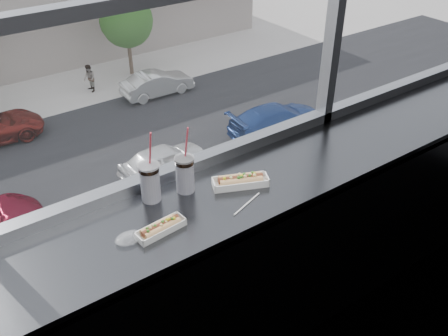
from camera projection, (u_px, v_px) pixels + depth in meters
wall_back_lower at (188, 251)px, 2.89m from camera, size 6.00×0.00×6.00m
counter at (213, 203)px, 2.41m from camera, size 6.00×0.55×0.06m
counter_fascia at (243, 310)px, 2.53m from camera, size 6.00×0.04×1.04m
hotdog_tray_left at (161, 228)px, 2.18m from camera, size 0.24×0.10×0.06m
hotdog_tray_right at (240, 181)px, 2.47m from camera, size 0.29×0.19×0.07m
soda_cup_left at (150, 181)px, 2.33m from camera, size 0.10×0.10×0.37m
soda_cup_right at (185, 173)px, 2.39m from camera, size 0.10×0.10×0.36m
loose_straw at (247, 204)px, 2.35m from camera, size 0.20×0.07×0.01m
wrapper at (129, 238)px, 2.14m from camera, size 0.11×0.08×0.03m
car_near_e at (277, 115)px, 26.75m from camera, size 3.18×6.62×2.14m
car_near_d at (163, 156)px, 23.45m from camera, size 2.74×6.07×1.99m
car_far_c at (157, 80)px, 30.83m from camera, size 2.59×6.02×1.99m
pedestrian_d at (89, 76)px, 31.25m from camera, size 0.70×0.93×2.10m
tree_right at (126, 21)px, 32.20m from camera, size 3.46×3.46×5.41m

